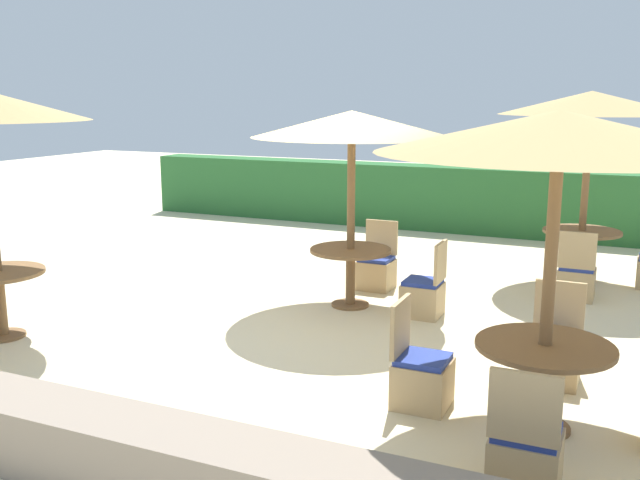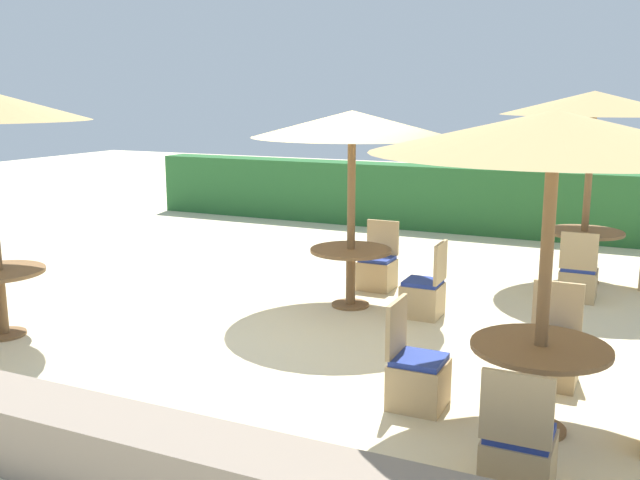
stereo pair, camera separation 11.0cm
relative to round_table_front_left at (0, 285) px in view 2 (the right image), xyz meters
name	(u,v)px [view 2 (the right image)]	position (x,y,z in m)	size (l,w,h in m)	color
ground_plane	(299,324)	(2.82, 1.74, -0.58)	(40.00, 40.00, 0.00)	beige
hedge_row	(446,198)	(2.82, 8.27, 0.05)	(13.00, 0.70, 1.27)	#28602D
stone_border	(68,439)	(2.82, -1.93, -0.32)	(10.00, 0.56, 0.51)	gray
round_table_front_left	(0,285)	(0.00, 0.00, 0.00)	(0.99, 0.99, 0.76)	brown
parasol_back_right	(594,104)	(5.65, 5.16, 1.94)	(2.52, 2.52, 2.70)	brown
round_table_back_right	(584,242)	(5.65, 5.16, 0.01)	(1.08, 1.08, 0.75)	brown
patio_chair_back_right_south	(578,280)	(5.69, 4.20, -0.32)	(0.46, 0.46, 0.93)	tan
parasol_center	(352,125)	(3.09, 2.69, 1.71)	(2.47, 2.47, 2.46)	brown
round_table_center	(351,262)	(3.09, 2.69, 0.00)	(1.03, 1.03, 0.75)	brown
patio_chair_center_east	(424,295)	(4.06, 2.66, -0.32)	(0.46, 0.46, 0.93)	tan
patio_chair_center_north	(378,270)	(3.11, 3.62, -0.32)	(0.46, 0.46, 0.93)	tan
parasol_front_right	(555,133)	(5.76, 0.13, 1.79)	(2.77, 2.77, 2.54)	brown
round_table_front_right	(540,363)	(5.76, 0.13, -0.01)	(1.09, 1.09, 0.72)	brown
patio_chair_front_right_south	(518,457)	(5.77, -0.87, -0.32)	(0.46, 0.46, 0.93)	tan
patio_chair_front_right_north	(552,356)	(5.74, 1.19, -0.32)	(0.46, 0.46, 0.93)	tan
patio_chair_front_right_west	(417,377)	(4.74, 0.17, -0.32)	(0.46, 0.46, 0.93)	tan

